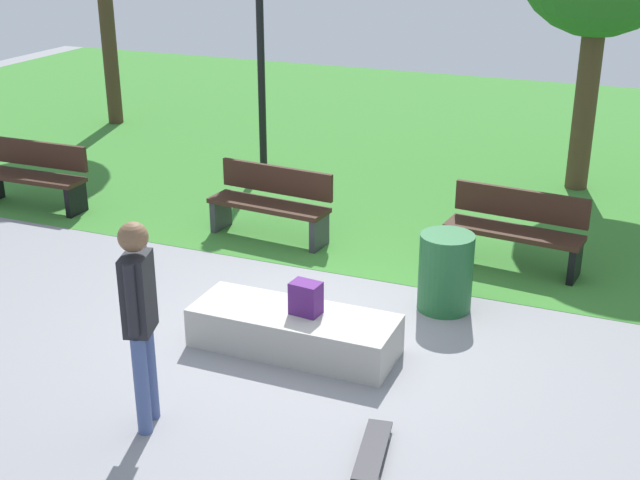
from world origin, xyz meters
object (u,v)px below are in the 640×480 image
park_bench_by_oak (271,201)px  park_bench_near_lamppost (34,174)px  trash_bin (446,272)px  park_bench_far_left (516,228)px  lamp_post (259,0)px  skater_performing_trick (139,310)px  concrete_ledge (294,331)px  skateboard_by_ledge (373,450)px  backpack_on_ledge (306,298)px

park_bench_by_oak → park_bench_near_lamppost: 3.61m
trash_bin → park_bench_by_oak: bearing=155.5°
park_bench_by_oak → park_bench_far_left: size_ratio=1.00×
lamp_post → trash_bin: 6.13m
skater_performing_trick → park_bench_near_lamppost: bearing=138.2°
concrete_ledge → park_bench_near_lamppost: 5.63m
skateboard_by_ledge → lamp_post: bearing=122.2°
skater_performing_trick → trash_bin: bearing=60.7°
skater_performing_trick → skateboard_by_ledge: skater_performing_trick is taller
concrete_ledge → skateboard_by_ledge: concrete_ledge is taller
backpack_on_ledge → lamp_post: lamp_post is taller
skater_performing_trick → park_bench_by_oak: bearing=101.9°
concrete_ledge → park_bench_far_left: 3.27m
backpack_on_ledge → trash_bin: bearing=60.5°
backpack_on_ledge → park_bench_far_left: 3.18m
skater_performing_trick → backpack_on_ledge: bearing=66.7°
skater_performing_trick → lamp_post: lamp_post is taller
park_bench_near_lamppost → park_bench_far_left: size_ratio=0.98×
backpack_on_ledge → skateboard_by_ledge: 1.85m
park_bench_far_left → skater_performing_trick: bearing=-115.9°
skater_performing_trick → park_bench_far_left: (2.17, 4.47, -0.58)m
concrete_ledge → trash_bin: size_ratio=2.38×
park_bench_near_lamppost → concrete_ledge: bearing=-25.2°
backpack_on_ledge → park_bench_far_left: park_bench_far_left is taller
park_bench_near_lamppost → trash_bin: size_ratio=1.91×
park_bench_by_oak → park_bench_near_lamppost: size_ratio=1.02×
skater_performing_trick → trash_bin: (1.71, 3.04, -0.64)m
park_bench_far_left → trash_bin: size_ratio=1.95×
backpack_on_ledge → skateboard_by_ledge: size_ratio=0.39×
lamp_post → concrete_ledge: bearing=-61.2°
backpack_on_ledge → lamp_post: bearing=125.9°
park_bench_near_lamppost → park_bench_far_left: same height
park_bench_near_lamppost → trash_bin: (6.20, -0.97, -0.06)m
backpack_on_ledge → skateboard_by_ledge: bearing=-43.7°
park_bench_far_left → lamp_post: 5.66m
backpack_on_ledge → park_bench_near_lamppost: bearing=161.5°
concrete_ledge → backpack_on_ledge: 0.38m
park_bench_by_oak → lamp_post: 3.85m
park_bench_by_oak → trash_bin: (2.60, -1.18, -0.06)m
skater_performing_trick → park_bench_near_lamppost: (-4.49, 4.02, -0.58)m
park_bench_far_left → skateboard_by_ledge: bearing=-94.2°
concrete_ledge → park_bench_by_oak: (-1.48, 2.60, 0.28)m
park_bench_by_oak → lamp_post: (-1.49, 2.81, 2.16)m
backpack_on_ledge → park_bench_near_lamppost: size_ratio=0.20×
trash_bin → park_bench_near_lamppost: bearing=171.1°
concrete_ledge → park_bench_far_left: size_ratio=1.22×
concrete_ledge → lamp_post: lamp_post is taller
concrete_ledge → trash_bin: (1.11, 1.42, 0.22)m
skater_performing_trick → concrete_ledge: bearing=69.9°
skater_performing_trick → park_bench_near_lamppost: skater_performing_trick is taller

